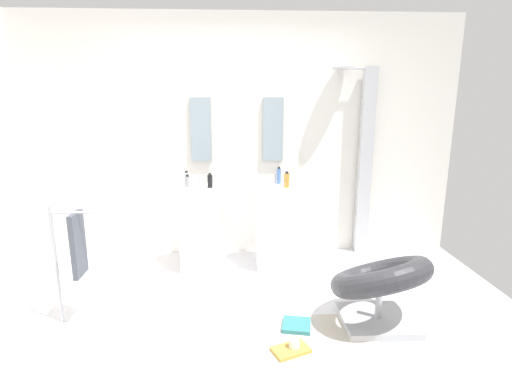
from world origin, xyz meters
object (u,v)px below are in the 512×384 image
object	(u,v)px
shower_column	(364,159)
soap_bottle_blue	(279,176)
towel_rack	(74,247)
soap_bottle_clear	(187,179)
magazine_ochre	(291,350)
soap_bottle_black	(210,181)
coffee_mug	(294,345)
magazine_teal	(296,325)
soap_bottle_grey	(188,182)
lounge_chair	(380,283)
pedestal_sink_right	(275,225)
pedestal_sink_left	(201,226)
soap_bottle_amber	(287,180)

from	to	relation	value
shower_column	soap_bottle_blue	xyz separation A→B (m)	(-0.97, -0.24, -0.14)
towel_rack	soap_bottle_clear	bearing A→B (deg)	56.19
shower_column	magazine_ochre	size ratio (longest dim) A/B	8.14
soap_bottle_blue	soap_bottle_black	bearing A→B (deg)	-167.71
coffee_mug	soap_bottle_blue	bearing A→B (deg)	88.10
magazine_teal	soap_bottle_grey	world-z (taller)	soap_bottle_grey
lounge_chair	soap_bottle_clear	distance (m)	2.11
towel_rack	soap_bottle_grey	bearing A→B (deg)	53.07
pedestal_sink_right	soap_bottle_black	xyz separation A→B (m)	(-0.66, -0.06, 0.49)
magazine_teal	pedestal_sink_right	bearing A→B (deg)	103.76
shower_column	soap_bottle_grey	xyz separation A→B (m)	(-1.89, -0.37, -0.16)
pedestal_sink_right	soap_bottle_blue	distance (m)	0.52
magazine_ochre	soap_bottle_grey	distance (m)	1.93
shower_column	coffee_mug	world-z (taller)	shower_column
pedestal_sink_left	lounge_chair	world-z (taller)	pedestal_sink_left
soap_bottle_grey	magazine_ochre	bearing A→B (deg)	-60.23
towel_rack	coffee_mug	bearing A→B (deg)	-16.34
shower_column	coffee_mug	xyz separation A→B (m)	(-1.02, -1.84, -1.02)
towel_rack	soap_bottle_blue	world-z (taller)	soap_bottle_blue
magazine_teal	soap_bottle_blue	xyz separation A→B (m)	(-0.01, 1.31, 0.92)
pedestal_sink_left	magazine_ochre	distance (m)	1.74
coffee_mug	soap_bottle_blue	xyz separation A→B (m)	(0.05, 1.61, 0.89)
magazine_teal	shower_column	bearing A→B (deg)	69.85
shower_column	magazine_teal	bearing A→B (deg)	-121.75
magazine_ochre	shower_column	bearing A→B (deg)	37.92
pedestal_sink_right	towel_rack	size ratio (longest dim) A/B	1.01
lounge_chair	coffee_mug	distance (m)	0.83
pedestal_sink_left	magazine_teal	size ratio (longest dim) A/B	4.48
magazine_ochre	coffee_mug	distance (m)	0.04
pedestal_sink_right	soap_bottle_black	world-z (taller)	soap_bottle_black
pedestal_sink_right	magazine_teal	distance (m)	1.29
soap_bottle_clear	soap_bottle_amber	bearing A→B (deg)	-8.27
pedestal_sink_left	lounge_chair	bearing A→B (deg)	-39.12
coffee_mug	soap_bottle_grey	bearing A→B (deg)	120.61
coffee_mug	soap_bottle_blue	size ratio (longest dim) A/B	0.52
pedestal_sink_right	soap_bottle_clear	distance (m)	1.04
lounge_chair	pedestal_sink_right	bearing A→B (deg)	120.08
soap_bottle_black	soap_bottle_grey	xyz separation A→B (m)	(-0.22, 0.02, -0.01)
soap_bottle_amber	soap_bottle_clear	size ratio (longest dim) A/B	1.06
towel_rack	magazine_ochre	size ratio (longest dim) A/B	3.77
soap_bottle_grey	soap_bottle_blue	world-z (taller)	soap_bottle_blue
pedestal_sink_right	soap_bottle_grey	bearing A→B (deg)	-177.60
lounge_chair	soap_bottle_amber	bearing A→B (deg)	118.29
pedestal_sink_left	coffee_mug	bearing A→B (deg)	-63.35
shower_column	soap_bottle_grey	size ratio (longest dim) A/B	15.87
soap_bottle_blue	soap_bottle_clear	world-z (taller)	soap_bottle_blue
shower_column	magazine_teal	size ratio (longest dim) A/B	9.55
soap_bottle_black	soap_bottle_blue	size ratio (longest dim) A/B	0.83
magazine_teal	soap_bottle_blue	world-z (taller)	soap_bottle_blue
soap_bottle_amber	soap_bottle_clear	distance (m)	1.02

